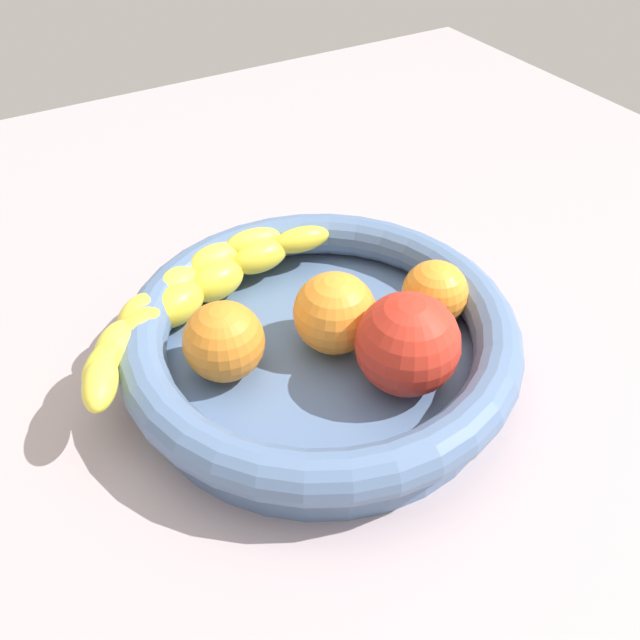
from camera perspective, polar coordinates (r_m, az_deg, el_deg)
The scene contains 8 objects.
kitchen_counter at distance 54.65cm, azimuth 0.00°, elevation -5.25°, with size 120.00×120.00×3.00cm, color #A49398.
fruit_bowl at distance 51.49cm, azimuth 0.00°, elevation -1.80°, with size 30.09×30.09×5.74cm.
banana_draped_left at distance 54.46cm, azimuth -9.89°, elevation 2.33°, with size 24.20×10.44×3.67cm.
banana_draped_right at distance 53.76cm, azimuth -12.62°, elevation 1.48°, with size 20.99×14.16×3.89cm.
orange_front at distance 48.85cm, azimuth -8.12°, elevation -1.80°, with size 5.94×5.94×5.94cm, color orange.
orange_mid_left at distance 50.66cm, azimuth 1.06°, elevation 0.81°, with size 6.29×6.29×6.29cm, color orange.
orange_mid_right at distance 53.86cm, azimuth 9.66°, elevation 2.26°, with size 5.25×5.25×5.25cm, color orange.
tomato_red at distance 47.44cm, azimuth 7.40°, elevation -2.03°, with size 7.46×7.46×7.46cm, color red.
Camera 1 is at (-18.87, -32.62, 41.07)cm, focal length 37.94 mm.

